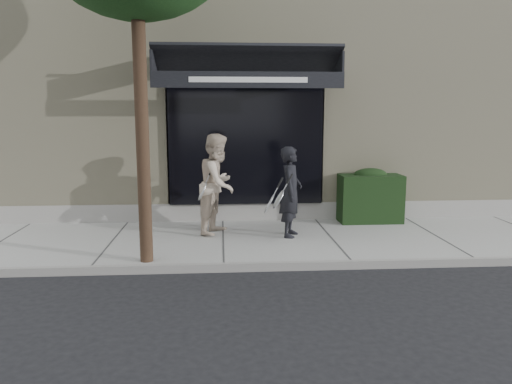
{
  "coord_description": "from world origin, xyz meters",
  "views": [
    {
      "loc": [
        -2.03,
        -8.92,
        2.43
      ],
      "look_at": [
        -1.35,
        0.6,
        0.88
      ],
      "focal_mm": 35.0,
      "sensor_mm": 36.0,
      "label": 1
    }
  ],
  "objects": [
    {
      "name": "pedestrian_front",
      "position": [
        -0.74,
        0.11,
        0.96
      ],
      "size": [
        0.81,
        0.89,
        1.68
      ],
      "color": "black",
      "rests_on": "sidewalk"
    },
    {
      "name": "pedestrian_back",
      "position": [
        -2.08,
        0.47,
        1.07
      ],
      "size": [
        1.02,
        1.13,
        1.9
      ],
      "color": "beige",
      "rests_on": "sidewalk"
    },
    {
      "name": "building_facade",
      "position": [
        -0.01,
        4.96,
        2.74
      ],
      "size": [
        14.3,
        8.04,
        5.64
      ],
      "color": "beige",
      "rests_on": "ground"
    },
    {
      "name": "hedge",
      "position": [
        1.1,
        1.25,
        0.66
      ],
      "size": [
        1.3,
        0.7,
        1.14
      ],
      "color": "black",
      "rests_on": "sidewalk"
    },
    {
      "name": "curb",
      "position": [
        0.0,
        -1.55,
        0.07
      ],
      "size": [
        20.0,
        0.1,
        0.14
      ],
      "primitive_type": "cube",
      "color": "gray",
      "rests_on": "ground"
    },
    {
      "name": "sidewalk",
      "position": [
        0.0,
        0.0,
        0.06
      ],
      "size": [
        20.0,
        3.0,
        0.12
      ],
      "primitive_type": "cube",
      "color": "gray",
      "rests_on": "ground"
    },
    {
      "name": "ground",
      "position": [
        0.0,
        0.0,
        0.0
      ],
      "size": [
        80.0,
        80.0,
        0.0
      ],
      "primitive_type": "plane",
      "color": "black",
      "rests_on": "ground"
    }
  ]
}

